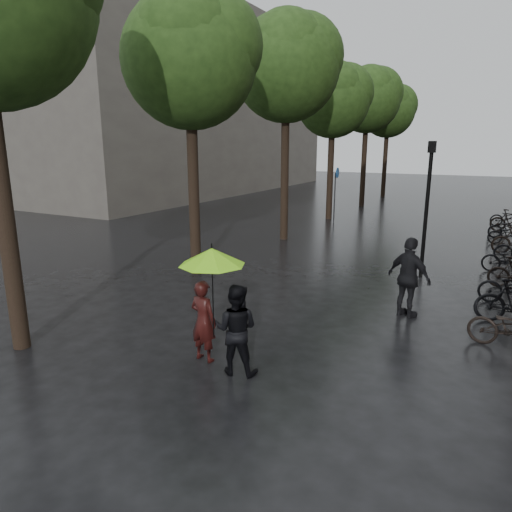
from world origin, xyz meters
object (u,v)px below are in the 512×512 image
Objects in this scene: person_black at (236,329)px; pedestrian_walking at (409,278)px; person_burgundy at (203,321)px; lamp_post at (428,196)px.

person_black is 4.67m from pedestrian_walking.
person_burgundy is 0.78m from person_black.
person_burgundy is 0.82× the size of pedestrian_walking.
person_burgundy is at bearing 79.72° from pedestrian_walking.
person_burgundy is 4.95m from pedestrian_walking.
pedestrian_walking is at bearing -119.19° from person_burgundy.
person_burgundy is 0.38× the size of lamp_post.
pedestrian_walking reaches higher than person_burgundy.
lamp_post is (1.86, 7.78, 1.61)m from person_black.
person_black is at bearing 88.39° from pedestrian_walking.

